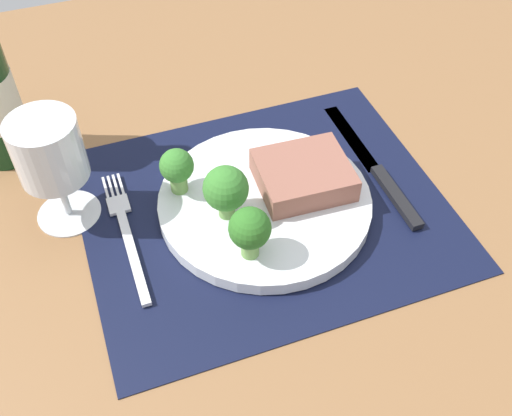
{
  "coord_description": "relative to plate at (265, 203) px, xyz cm",
  "views": [
    {
      "loc": [
        -16.64,
        -43.04,
        50.89
      ],
      "look_at": [
        -1.45,
        -1.14,
        1.9
      ],
      "focal_mm": 42.31,
      "sensor_mm": 36.0,
      "label": 1
    }
  ],
  "objects": [
    {
      "name": "broccoli_back_left",
      "position": [
        -8.58,
        4.52,
        4.15
      ],
      "size": [
        3.8,
        3.8,
        5.58
      ],
      "color": "#6B994C",
      "rests_on": "plate"
    },
    {
      "name": "steak",
      "position": [
        4.81,
        0.53,
        2.27
      ],
      "size": [
        10.53,
        9.32,
        2.93
      ],
      "primitive_type": "cube",
      "rotation": [
        0.0,
        0.0,
        -0.05
      ],
      "color": "#8C5647",
      "rests_on": "plate"
    },
    {
      "name": "wine_glass",
      "position": [
        -21.01,
        6.84,
        7.77
      ],
      "size": [
        7.22,
        7.22,
        13.27
      ],
      "color": "silver",
      "rests_on": "ground_plane"
    },
    {
      "name": "placemat",
      "position": [
        0.0,
        0.0,
        -0.95
      ],
      "size": [
        40.38,
        33.96,
        0.3
      ],
      "primitive_type": "cube",
      "color": "black",
      "rests_on": "ground_plane"
    },
    {
      "name": "plate",
      "position": [
        0.0,
        0.0,
        0.0
      ],
      "size": [
        23.95,
        23.95,
        1.6
      ],
      "primitive_type": "cylinder",
      "color": "silver",
      "rests_on": "placemat"
    },
    {
      "name": "fork",
      "position": [
        -15.55,
        1.42,
        -0.55
      ],
      "size": [
        2.4,
        19.2,
        0.5
      ],
      "rotation": [
        0.0,
        0.0,
        0.01
      ],
      "color": "silver",
      "rests_on": "placemat"
    },
    {
      "name": "broccoli_near_fork",
      "position": [
        -4.17,
        -6.86,
        4.54
      ],
      "size": [
        4.31,
        4.31,
        6.14
      ],
      "color": "#6B994C",
      "rests_on": "plate"
    },
    {
      "name": "ground_plane",
      "position": [
        0.0,
        0.0,
        -2.6
      ],
      "size": [
        140.0,
        110.0,
        3.0
      ],
      "primitive_type": "cube",
      "color": "brown"
    },
    {
      "name": "knife",
      "position": [
        14.67,
        0.53,
        -0.5
      ],
      "size": [
        1.8,
        23.0,
        0.8
      ],
      "rotation": [
        0.0,
        0.0,
        -0.0
      ],
      "color": "black",
      "rests_on": "placemat"
    },
    {
      "name": "broccoli_near_steak",
      "position": [
        -4.72,
        -0.91,
        4.66
      ],
      "size": [
        4.88,
        4.88,
        6.46
      ],
      "color": "#6B994C",
      "rests_on": "plate"
    }
  ]
}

